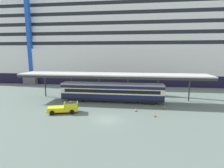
# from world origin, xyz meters

# --- Properties ---
(ground_plane) EXTENTS (400.00, 400.00, 0.00)m
(ground_plane) POSITION_xyz_m (0.00, 0.00, 0.00)
(ground_plane) COLOR slate
(cruise_ship) EXTENTS (148.83, 23.36, 40.60)m
(cruise_ship) POSITION_xyz_m (5.39, 41.78, 13.85)
(cruise_ship) COLOR black
(cruise_ship) RESTS_ON ground
(platform_canopy) EXTENTS (40.23, 5.73, 6.10)m
(platform_canopy) POSITION_xyz_m (-0.65, 10.95, 5.82)
(platform_canopy) COLOR silver
(platform_canopy) RESTS_ON ground
(train_carriage) EXTENTS (21.82, 2.81, 4.11)m
(train_carriage) POSITION_xyz_m (-0.65, 10.51, 2.31)
(train_carriage) COLOR black
(train_carriage) RESTS_ON ground
(service_truck) EXTENTS (5.55, 3.35, 2.02)m
(service_truck) POSITION_xyz_m (-7.81, 2.39, 0.99)
(service_truck) COLOR yellow
(service_truck) RESTS_ON ground
(traffic_cone_near) EXTENTS (0.36, 0.36, 0.68)m
(traffic_cone_near) POSITION_xyz_m (9.92, 6.83, 0.33)
(traffic_cone_near) COLOR black
(traffic_cone_near) RESTS_ON ground
(traffic_cone_mid) EXTENTS (0.36, 0.36, 0.62)m
(traffic_cone_mid) POSITION_xyz_m (7.72, 2.36, 0.30)
(traffic_cone_mid) COLOR black
(traffic_cone_mid) RESTS_ON ground
(traffic_cone_far) EXTENTS (0.36, 0.36, 0.73)m
(traffic_cone_far) POSITION_xyz_m (4.55, 4.67, 0.36)
(traffic_cone_far) COLOR black
(traffic_cone_far) RESTS_ON ground
(dockside_crane) EXTENTS (13.33, 4.40, 58.70)m
(dockside_crane) POSITION_xyz_m (-30.74, 30.51, 18.91)
(dockside_crane) COLOR #595960
(dockside_crane) RESTS_ON ground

